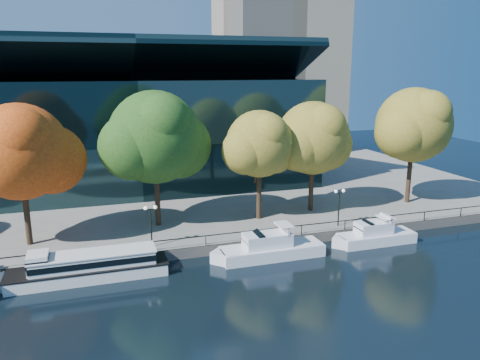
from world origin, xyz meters
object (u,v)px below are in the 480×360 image
object	(u,v)px
cruiser_far	(373,235)
tour_boat	(84,266)
lamp_2	(339,199)
tree_4	(315,140)
tree_1	(22,154)
tree_2	(157,139)
tree_3	(261,145)
tree_5	(415,127)
lamp_1	(151,217)
cruiser_near	(268,248)

from	to	relation	value
cruiser_far	tour_boat	bearing A→B (deg)	179.26
lamp_2	tree_4	bearing A→B (deg)	90.91
tree_1	tree_4	bearing A→B (deg)	3.58
tree_1	tree_2	xyz separation A→B (m)	(12.61, 1.92, 0.51)
tree_1	tree_2	distance (m)	12.77
tree_3	lamp_2	distance (m)	10.17
tree_1	tree_5	world-z (taller)	tree_5
lamp_1	lamp_2	distance (m)	19.85
tour_boat	tree_5	bearing A→B (deg)	12.43
cruiser_far	tree_3	size ratio (longest dim) A/B	0.74
tree_2	lamp_1	world-z (taller)	tree_2
tree_4	lamp_2	size ratio (longest dim) A/B	3.19
tree_5	tree_1	bearing A→B (deg)	-178.33
cruiser_near	tree_4	distance (m)	15.97
tree_2	tree_5	bearing A→B (deg)	-1.18
cruiser_far	tree_4	distance (m)	13.03
lamp_1	tree_3	bearing A→B (deg)	21.20
tour_boat	tree_3	xyz separation A→B (m)	(18.84, 8.12, 8.16)
lamp_1	lamp_2	xyz separation A→B (m)	(19.85, 0.00, 0.00)
tree_3	tree_1	bearing A→B (deg)	-178.08
tree_1	tree_3	size ratio (longest dim) A/B	1.11
lamp_2	tour_boat	bearing A→B (deg)	-173.02
cruiser_near	tree_4	world-z (taller)	tree_4
cruiser_far	tree_5	bearing A→B (deg)	39.15
tree_4	lamp_2	xyz separation A→B (m)	(0.10, -6.07, -5.49)
tree_5	lamp_2	size ratio (longest dim) A/B	3.55
cruiser_far	tree_5	size ratio (longest dim) A/B	0.63
cruiser_near	tree_1	xyz separation A→B (m)	(-21.28, 7.82, 8.84)
tree_5	lamp_1	xyz separation A→B (m)	(-32.94, -5.43, -6.57)
tour_boat	tree_5	world-z (taller)	tree_5
lamp_1	cruiser_near	bearing A→B (deg)	-19.53
cruiser_near	tree_5	distance (m)	26.16
cruiser_near	lamp_2	xyz separation A→B (m)	(9.50, 3.67, 2.99)
lamp_1	cruiser_far	bearing A→B (deg)	-9.16
tree_4	tree_5	bearing A→B (deg)	-2.79
cruiser_far	tree_4	xyz separation A→B (m)	(-2.17, 9.60, 8.53)
lamp_1	tree_4	bearing A→B (deg)	17.07
cruiser_near	tree_3	distance (m)	12.22
tree_3	tree_4	world-z (taller)	tree_4
tour_boat	lamp_2	distance (m)	26.29
tree_4	tree_5	size ratio (longest dim) A/B	0.90
tour_boat	tree_5	size ratio (longest dim) A/B	1.01
tree_3	tour_boat	bearing A→B (deg)	-156.69
tree_3	tree_5	world-z (taller)	tree_5
lamp_2	lamp_1	bearing A→B (deg)	180.00
tree_3	tree_5	size ratio (longest dim) A/B	0.85
cruiser_far	lamp_2	xyz separation A→B (m)	(-2.08, 3.54, 3.04)
tree_4	tree_2	bearing A→B (deg)	179.99
tree_1	cruiser_far	bearing A→B (deg)	-13.16
tree_3	lamp_2	xyz separation A→B (m)	(7.11, -4.94, -5.34)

